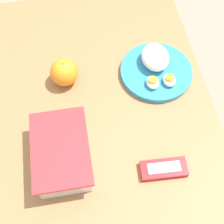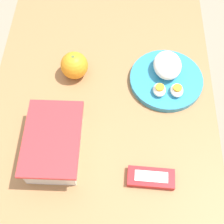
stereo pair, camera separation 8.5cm
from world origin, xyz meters
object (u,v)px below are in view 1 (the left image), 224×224
food_container (62,154)px  rice_plate (156,68)px  orange_fruit (64,72)px  candy_bar (164,169)px

food_container → rice_plate: (0.24, -0.30, -0.01)m
food_container → orange_fruit: orange_fruit is taller
orange_fruit → rice_plate: (-0.01, -0.27, -0.02)m
food_container → orange_fruit: (0.25, -0.03, 0.01)m
food_container → rice_plate: food_container is taller
candy_bar → rice_plate: bearing=-9.7°
rice_plate → candy_bar: (-0.31, 0.05, -0.01)m
food_container → candy_bar: (-0.07, -0.25, -0.02)m
food_container → orange_fruit: size_ratio=2.58×
rice_plate → food_container: bearing=128.0°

